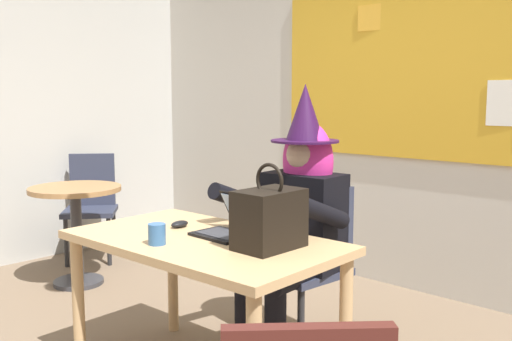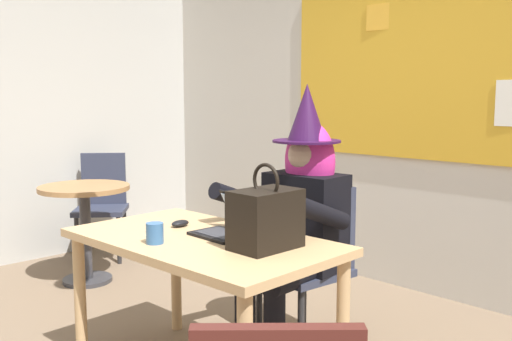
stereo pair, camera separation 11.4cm
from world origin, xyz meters
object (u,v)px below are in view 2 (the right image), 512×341
desk_main (202,256)px  handbag (266,218)px  person_costumed (299,207)px  computer_mouse (180,223)px  coffee_mug (155,233)px  laptop (230,225)px  chair_spare_by_window (102,200)px  chair_at_desk (314,255)px  side_table_round (85,212)px

desk_main → handbag: size_ratio=3.55×
person_costumed → computer_mouse: person_costumed is taller
desk_main → coffee_mug: size_ratio=14.12×
laptop → chair_spare_by_window: (-2.39, 0.65, -0.27)m
person_costumed → coffee_mug: (-0.13, -0.83, -0.02)m
chair_at_desk → chair_spare_by_window: chair_at_desk is taller
person_costumed → chair_spare_by_window: (-2.42, 0.18, -0.29)m
desk_main → chair_at_desk: 0.75m
laptop → handbag: handbag is taller
computer_mouse → chair_spare_by_window: size_ratio=0.12×
chair_at_desk → chair_spare_by_window: 2.42m
person_costumed → desk_main: bearing=-10.2°
desk_main → coffee_mug: (-0.06, -0.22, 0.14)m
desk_main → laptop: laptop is taller
desk_main → person_costumed: (0.07, 0.61, 0.16)m
person_costumed → handbag: person_costumed is taller
handbag → laptop: bearing=168.2°
desk_main → computer_mouse: computer_mouse is taller
desk_main → computer_mouse: 0.28m
chair_at_desk → person_costumed: bearing=3.6°
desk_main → computer_mouse: (-0.26, 0.06, 0.11)m
chair_spare_by_window → laptop: bearing=24.1°
chair_at_desk → handbag: handbag is taller
laptop → chair_at_desk: bearing=88.0°
laptop → handbag: bearing=-10.8°
chair_spare_by_window → coffee_mug: bearing=15.4°
handbag → side_table_round: size_ratio=0.52×
person_costumed → laptop: person_costumed is taller
person_costumed → computer_mouse: (-0.33, -0.55, -0.06)m
laptop → coffee_mug: 0.38m
computer_mouse → chair_at_desk: bearing=59.7°
handbag → coffee_mug: (-0.41, -0.30, -0.09)m
computer_mouse → side_table_round: bearing=166.1°
computer_mouse → handbag: bearing=-2.7°
chair_at_desk → handbag: bearing=28.2°
laptop → side_table_round: laptop is taller
laptop → coffee_mug: size_ratio=3.28×
person_costumed → handbag: bearing=24.1°
laptop → coffee_mug: (-0.11, -0.36, 0.00)m
laptop → handbag: 0.32m
desk_main → handbag: 0.42m
laptop → desk_main: bearing=-106.9°
laptop → coffee_mug: laptop is taller
desk_main → side_table_round: (-1.79, 0.34, -0.09)m
person_costumed → laptop: 0.47m
chair_at_desk → coffee_mug: (-0.14, -0.96, 0.26)m
chair_spare_by_window → handbag: bearing=24.5°
desk_main → chair_spare_by_window: chair_spare_by_window is taller
chair_spare_by_window → side_table_round: bearing=-0.0°
chair_at_desk → coffee_mug: 1.00m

